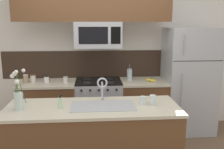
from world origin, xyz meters
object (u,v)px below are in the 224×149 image
at_px(storage_jar_squat, 66,79).
at_px(sink_faucet, 102,86).
at_px(stove_range, 99,107).
at_px(flower_vase, 18,98).
at_px(french_press, 129,74).
at_px(storage_jar_short, 47,79).
at_px(refrigerator, 188,80).
at_px(banana_bunch, 151,80).
at_px(microwave, 98,35).
at_px(storage_jar_medium, 33,78).
at_px(storage_jar_tall, 26,79).
at_px(drinking_glass, 143,100).
at_px(dish_soap_bottle, 60,103).
at_px(spare_glass, 153,100).

bearing_deg(storage_jar_squat, sink_faucet, -61.39).
xyz_separation_m(stove_range, flower_vase, (-0.93, -1.30, 0.59)).
bearing_deg(french_press, storage_jar_squat, -176.30).
height_order(storage_jar_short, sink_faucet, sink_faucet).
height_order(refrigerator, banana_bunch, refrigerator).
distance_m(refrigerator, sink_faucet, 1.88).
distance_m(microwave, refrigerator, 1.74).
height_order(refrigerator, flower_vase, refrigerator).
bearing_deg(storage_jar_squat, banana_bunch, -2.04).
bearing_deg(refrigerator, microwave, -178.49).
bearing_deg(microwave, sink_faucet, -88.54).
height_order(stove_range, storage_jar_medium, storage_jar_medium).
bearing_deg(storage_jar_tall, storage_jar_squat, -0.47).
xyz_separation_m(banana_bunch, drinking_glass, (-0.37, -1.16, 0.03)).
height_order(refrigerator, dish_soap_bottle, refrigerator).
bearing_deg(flower_vase, refrigerator, 28.01).
relative_size(refrigerator, storage_jar_short, 16.60).
bearing_deg(spare_glass, refrigerator, 53.69).
distance_m(storage_jar_squat, french_press, 1.08).
relative_size(storage_jar_tall, drinking_glass, 1.39).
height_order(microwave, spare_glass, microwave).
bearing_deg(spare_glass, stove_range, 116.80).
xyz_separation_m(refrigerator, sink_faucet, (-1.53, -1.07, 0.21)).
xyz_separation_m(storage_jar_squat, sink_faucet, (0.57, -1.04, 0.15)).
xyz_separation_m(drinking_glass, flower_vase, (-1.44, -0.08, 0.09)).
xyz_separation_m(banana_bunch, sink_faucet, (-0.85, -0.99, 0.18)).
bearing_deg(drinking_glass, dish_soap_bottle, -175.52).
distance_m(storage_jar_medium, spare_glass, 2.13).
height_order(storage_jar_squat, dish_soap_bottle, dish_soap_bottle).
bearing_deg(sink_faucet, storage_jar_medium, 135.35).
bearing_deg(storage_jar_squat, dish_soap_bottle, -86.55).
xyz_separation_m(microwave, dish_soap_bottle, (-0.47, -1.27, -0.71)).
xyz_separation_m(microwave, sink_faucet, (0.03, -1.03, -0.58)).
bearing_deg(banana_bunch, storage_jar_medium, 177.12).
bearing_deg(french_press, sink_faucet, -114.39).
height_order(sink_faucet, flower_vase, flower_vase).
height_order(stove_range, spare_glass, spare_glass).
bearing_deg(french_press, drinking_glass, -91.08).
bearing_deg(banana_bunch, flower_vase, -145.53).
height_order(storage_jar_short, banana_bunch, storage_jar_short).
distance_m(microwave, sink_faucet, 1.18).
bearing_deg(storage_jar_short, refrigerator, 0.32).
distance_m(refrigerator, french_press, 1.03).
xyz_separation_m(banana_bunch, dish_soap_bottle, (-1.34, -1.24, 0.05)).
height_order(refrigerator, spare_glass, refrigerator).
height_order(refrigerator, storage_jar_tall, refrigerator).
height_order(french_press, dish_soap_bottle, french_press).
bearing_deg(storage_jar_medium, sink_faucet, -44.65).
distance_m(storage_jar_squat, dish_soap_bottle, 1.29).
relative_size(storage_jar_tall, flower_vase, 0.30).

